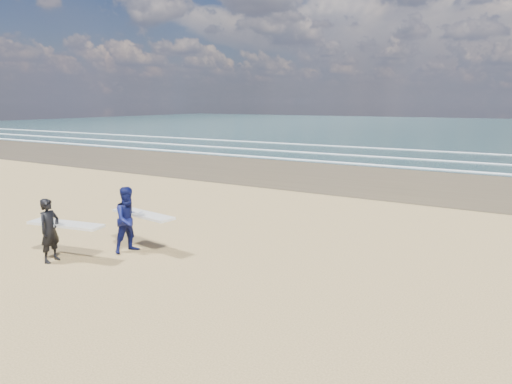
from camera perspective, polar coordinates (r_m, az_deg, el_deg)
The scene contains 2 objects.
surfer_near at distance 13.36m, azimuth -24.12°, elevation -4.29°, with size 2.26×1.16×1.73m.
surfer_far at distance 13.45m, azimuth -15.47°, elevation -3.30°, with size 2.25×1.29×1.89m.
Camera 1 is at (9.85, -7.34, 4.24)m, focal length 32.00 mm.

